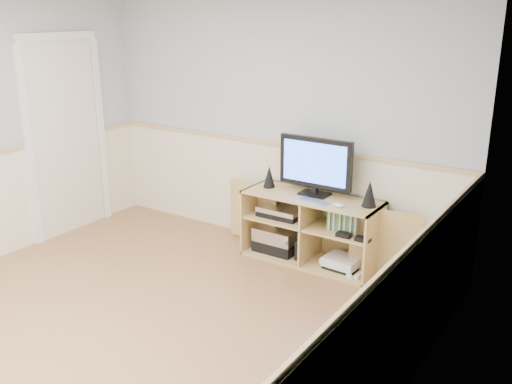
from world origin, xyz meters
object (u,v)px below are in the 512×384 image
monitor (315,164)px  keyboard (313,201)px  game_consoles (341,262)px  media_cabinet (314,226)px

monitor → keyboard: 0.35m
game_consoles → media_cabinet: bearing=168.2°
media_cabinet → monitor: bearing=-90.0°
media_cabinet → game_consoles: bearing=-11.8°
media_cabinet → monitor: size_ratio=2.81×
monitor → keyboard: bearing=-65.2°
media_cabinet → keyboard: bearing=-66.2°
media_cabinet → game_consoles: 0.43m
monitor → game_consoles: size_ratio=1.60×
game_consoles → keyboard: bearing=-152.7°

